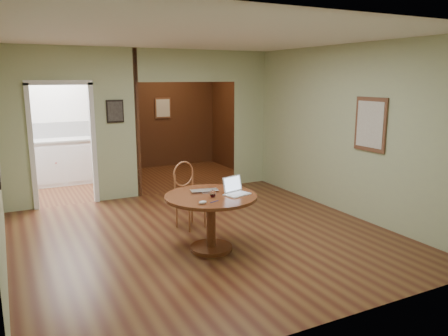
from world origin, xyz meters
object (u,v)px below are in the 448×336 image
dining_table (211,209)px  chair (188,191)px  closed_laptop (205,192)px  open_laptop (235,189)px

dining_table → chair: bearing=85.2°
dining_table → closed_laptop: (-0.02, 0.13, 0.20)m
open_laptop → closed_laptop: open_laptop is taller
chair → open_laptop: 1.10m
chair → closed_laptop: (-0.10, -0.84, 0.20)m
chair → open_laptop: size_ratio=2.76×
open_laptop → dining_table: bearing=148.8°
closed_laptop → open_laptop: bearing=-21.7°
dining_table → closed_laptop: 0.24m
open_laptop → closed_laptop: size_ratio=1.00×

